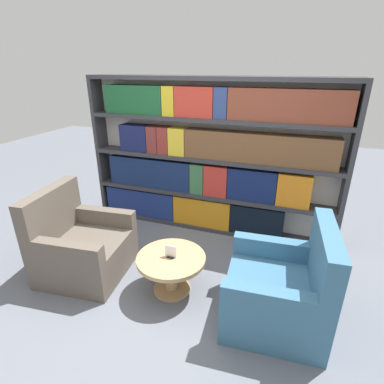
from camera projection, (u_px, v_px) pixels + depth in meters
The scene contains 6 objects.
ground_plane at pixel (167, 292), 2.98m from camera, with size 14.00×14.00×0.00m, color slate.
bookshelf at pixel (208, 160), 3.84m from camera, with size 3.24×0.30×1.97m.
armchair_left at pixel (81, 246), 3.19m from camera, with size 0.91×0.92×0.93m.
armchair_right at pixel (281, 291), 2.56m from camera, with size 0.88×0.90×0.93m.
coffee_table at pixel (171, 266), 2.91m from camera, with size 0.67×0.67×0.39m.
table_sign at pixel (171, 252), 2.84m from camera, with size 0.12×0.06×0.13m.
Camera 1 is at (1.02, -2.13, 2.08)m, focal length 28.00 mm.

